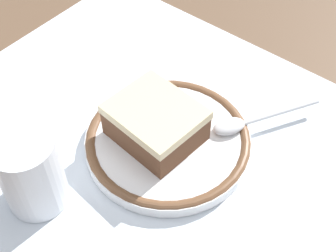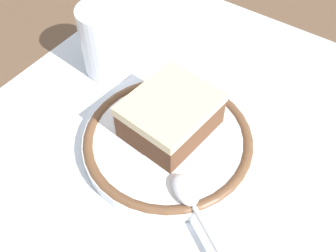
# 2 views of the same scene
# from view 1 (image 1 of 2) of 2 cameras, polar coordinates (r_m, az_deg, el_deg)

# --- Properties ---
(ground_plane) EXTENTS (2.40, 2.40, 0.00)m
(ground_plane) POSITION_cam_1_polar(r_m,az_deg,el_deg) (0.52, -0.39, -2.90)
(ground_plane) COLOR brown
(placemat) EXTENTS (0.55, 0.43, 0.00)m
(placemat) POSITION_cam_1_polar(r_m,az_deg,el_deg) (0.52, -0.39, -2.85)
(placemat) COLOR silver
(placemat) RESTS_ON ground_plane
(plate) EXTENTS (0.18, 0.18, 0.02)m
(plate) POSITION_cam_1_polar(r_m,az_deg,el_deg) (0.51, 0.00, -1.82)
(plate) COLOR white
(plate) RESTS_ON placemat
(cake_slice) EXTENTS (0.10, 0.09, 0.04)m
(cake_slice) POSITION_cam_1_polar(r_m,az_deg,el_deg) (0.50, -1.19, 0.76)
(cake_slice) COLOR brown
(cake_slice) RESTS_ON plate
(spoon) EXTENTS (0.08, 0.12, 0.01)m
(spoon) POSITION_cam_1_polar(r_m,az_deg,el_deg) (0.52, 8.86, 0.34)
(spoon) COLOR silver
(spoon) RESTS_ON plate
(cup) EXTENTS (0.06, 0.06, 0.09)m
(cup) POSITION_cam_1_polar(r_m,az_deg,el_deg) (0.47, -16.28, -5.85)
(cup) COLOR white
(cup) RESTS_ON placemat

